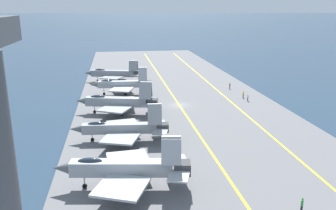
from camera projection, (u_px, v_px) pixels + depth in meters
The scene contains 13 objects.
ground_plane at pixel (179, 107), 80.37m from camera, with size 2000.00×2000.00×0.00m, color #23384C.
carrier_deck at pixel (179, 106), 80.32m from camera, with size 196.76×45.25×0.40m, color slate.
deck_stripe_foul_line at pixel (232, 103), 82.07m from camera, with size 177.08×0.36×0.01m, color yellow.
deck_stripe_centerline at pixel (179, 105), 80.26m from camera, with size 177.08×0.36×0.01m, color yellow.
parked_jet_nearest at pixel (125, 168), 43.10m from camera, with size 13.77×16.86×6.68m.
parked_jet_second at pixel (122, 128), 58.57m from camera, with size 12.81×16.39×6.21m.
parked_jet_third at pixel (118, 102), 73.15m from camera, with size 12.49×17.16×6.80m.
parked_jet_fourth at pixel (122, 84), 88.98m from camera, with size 13.43×15.40×6.81m.
parked_jet_fifth at pixel (114, 73), 103.62m from camera, with size 11.93×17.10×6.29m.
crew_white_vest at pixel (248, 97), 83.45m from camera, with size 0.45×0.46×1.71m.
crew_brown_vest at pixel (230, 86), 95.20m from camera, with size 0.41×0.30×1.74m.
crew_green_vest at pixel (302, 205), 38.35m from camera, with size 0.46×0.42×1.84m.
crew_yellow_vest at pixel (243, 94), 86.07m from camera, with size 0.35×0.43×1.68m.
Camera 1 is at (-75.98, 14.14, 22.21)m, focal length 38.00 mm.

